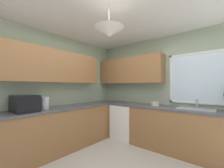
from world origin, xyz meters
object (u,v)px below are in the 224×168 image
dishwasher (125,121)px  microwave (25,103)px  sink_assembly (196,109)px  kettle (45,103)px  bowl (155,104)px

dishwasher → microwave: microwave is taller
sink_assembly → microwave: bearing=-135.8°
kettle → microwave: bearing=-93.3°
kettle → bowl: size_ratio=1.36×
microwave → sink_assembly: microwave is taller
microwave → bowl: 2.65m
kettle → bowl: bearing=52.0°
dishwasher → bowl: bowl is taller
microwave → bowl: microwave is taller
dishwasher → sink_assembly: 1.69m
microwave → kettle: size_ratio=1.99×
sink_assembly → dishwasher: bearing=-178.7°
dishwasher → microwave: size_ratio=1.82×
microwave → sink_assembly: (2.28, 2.21, -0.13)m
dishwasher → kettle: size_ratio=3.61×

